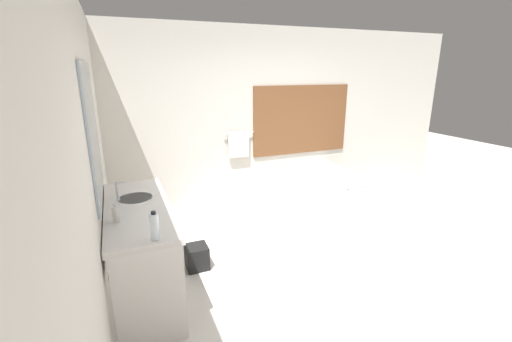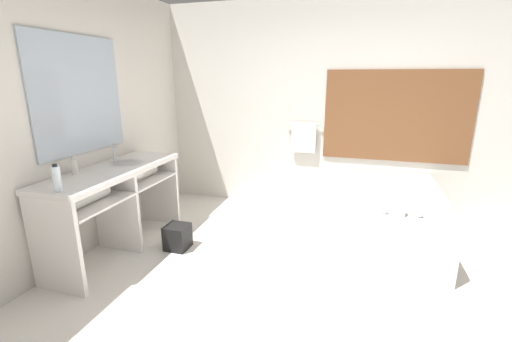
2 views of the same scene
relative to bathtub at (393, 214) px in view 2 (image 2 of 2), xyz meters
name	(u,v)px [view 2 (image 2 of 2)]	position (x,y,z in m)	size (l,w,h in m)	color
ground_plane	(293,307)	(-0.81, -1.40, -0.32)	(16.00, 16.00, 0.00)	silver
wall_back_with_blinds	(331,110)	(-0.78, 0.83, 1.02)	(7.40, 0.13, 2.70)	silver
wall_left_with_mirror	(45,124)	(-3.04, -1.39, 1.03)	(0.08, 7.40, 2.70)	silver
vanity_counter	(117,190)	(-2.71, -0.98, 0.33)	(0.57, 1.58, 0.88)	white
sink_faucet	(114,154)	(-2.87, -0.77, 0.65)	(0.09, 0.04, 0.18)	silver
bathtub	(393,214)	(0.00, 0.00, 0.00)	(0.93, 1.58, 0.71)	white
water_bottle_1	(57,179)	(-2.64, -1.72, 0.66)	(0.06, 0.06, 0.22)	white
soap_dispenser	(74,167)	(-2.90, -1.28, 0.63)	(0.06, 0.06, 0.17)	white
waste_bin	(178,237)	(-2.16, -0.81, -0.19)	(0.23, 0.23, 0.26)	black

